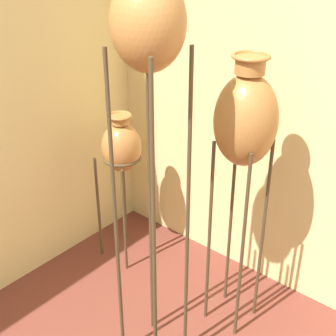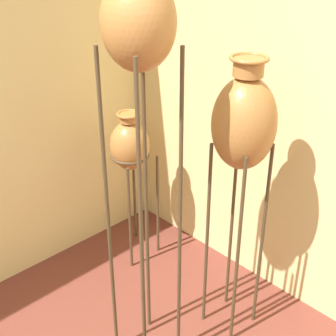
{
  "view_description": "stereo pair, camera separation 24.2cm",
  "coord_description": "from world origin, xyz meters",
  "views": [
    {
      "loc": [
        -0.36,
        -0.39,
        2.26
      ],
      "look_at": [
        1.45,
        1.14,
        1.01
      ],
      "focal_mm": 50.0,
      "sensor_mm": 36.0,
      "label": 1
    },
    {
      "loc": [
        -0.19,
        -0.57,
        2.26
      ],
      "look_at": [
        1.45,
        1.14,
        1.01
      ],
      "focal_mm": 50.0,
      "sensor_mm": 36.0,
      "label": 2
    }
  ],
  "objects": [
    {
      "name": "vase_stand_short",
      "position": [
        1.64,
        1.72,
        0.88
      ],
      "size": [
        0.29,
        0.29,
        1.14
      ],
      "color": "#473823",
      "rests_on": "ground_plane"
    },
    {
      "name": "vase_stand_medium",
      "position": [
        1.62,
        0.76,
        1.34
      ],
      "size": [
        0.34,
        0.34,
        1.7
      ],
      "color": "#473823",
      "rests_on": "ground_plane"
    },
    {
      "name": "vase_stand_tall",
      "position": [
        1.09,
        0.95,
        1.84
      ],
      "size": [
        0.32,
        0.32,
        2.17
      ],
      "color": "#473823",
      "rests_on": "ground_plane"
    }
  ]
}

